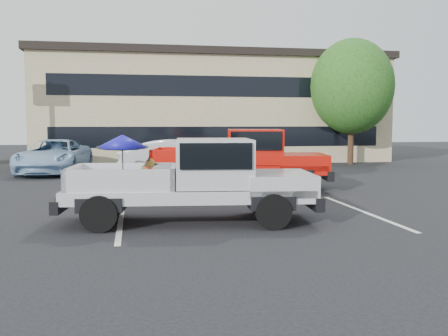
{
  "coord_description": "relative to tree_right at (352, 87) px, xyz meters",
  "views": [
    {
      "loc": [
        -2.67,
        -9.59,
        2.23
      ],
      "look_at": [
        -0.84,
        0.55,
        1.3
      ],
      "focal_mm": 40.0,
      "sensor_mm": 36.0,
      "label": 1
    }
  ],
  "objects": [
    {
      "name": "ground",
      "position": [
        -9.0,
        -16.0,
        -4.21
      ],
      "size": [
        90.0,
        90.0,
        0.0
      ],
      "primitive_type": "plane",
      "color": "black",
      "rests_on": "ground"
    },
    {
      "name": "tree_back",
      "position": [
        -3.0,
        8.0,
        0.2
      ],
      "size": [
        4.68,
        4.68,
        7.11
      ],
      "color": "#332114",
      "rests_on": "ground"
    },
    {
      "name": "silver_pickup",
      "position": [
        -10.15,
        -14.54,
        -3.16
      ],
      "size": [
        5.86,
        2.57,
        2.06
      ],
      "rotation": [
        0.0,
        0.0,
        -0.11
      ],
      "color": "black",
      "rests_on": "ground"
    },
    {
      "name": "stripe_right",
      "position": [
        -6.0,
        -14.0,
        -4.21
      ],
      "size": [
        0.12,
        5.0,
        0.01
      ],
      "primitive_type": "cube",
      "color": "silver",
      "rests_on": "ground"
    },
    {
      "name": "red_pickup",
      "position": [
        -7.87,
        -9.27,
        -3.1
      ],
      "size": [
        6.42,
        3.19,
        2.02
      ],
      "rotation": [
        0.0,
        0.0,
        -0.18
      ],
      "color": "black",
      "rests_on": "ground"
    },
    {
      "name": "motel_building",
      "position": [
        -7.0,
        4.99,
        -1.0
      ],
      "size": [
        20.4,
        8.4,
        6.3
      ],
      "color": "tan",
      "rests_on": "ground"
    },
    {
      "name": "silver_sedan",
      "position": [
        -9.85,
        -5.71,
        -3.43
      ],
      "size": [
        5.03,
        3.11,
        1.57
      ],
      "primitive_type": "imported",
      "rotation": [
        0.0,
        0.0,
        1.24
      ],
      "color": "#B0B1B7",
      "rests_on": "ground"
    },
    {
      "name": "blue_suv",
      "position": [
        -15.19,
        -2.4,
        -3.46
      ],
      "size": [
        3.1,
        5.67,
        1.51
      ],
      "primitive_type": "imported",
      "rotation": [
        0.0,
        0.0,
        -0.11
      ],
      "color": "#8EB1D4",
      "rests_on": "ground"
    },
    {
      "name": "stripe_left",
      "position": [
        -12.0,
        -14.0,
        -4.21
      ],
      "size": [
        0.12,
        5.0,
        0.01
      ],
      "primitive_type": "cube",
      "color": "silver",
      "rests_on": "ground"
    },
    {
      "name": "tree_right",
      "position": [
        0.0,
        0.0,
        0.0
      ],
      "size": [
        4.46,
        4.46,
        6.78
      ],
      "color": "#332114",
      "rests_on": "ground"
    }
  ]
}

